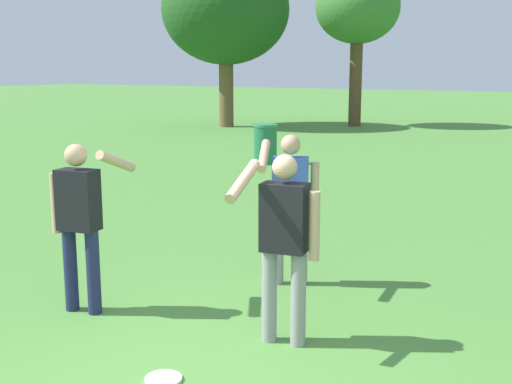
# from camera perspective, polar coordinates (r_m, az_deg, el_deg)

# --- Properties ---
(person_thrower) EXTENTS (0.61, 0.73, 1.64)m
(person_thrower) POSITION_cam_1_polar(r_m,az_deg,el_deg) (5.44, 2.44, -3.81)
(person_thrower) COLOR gray
(person_thrower) RESTS_ON ground
(person_catcher) EXTENTS (0.61, 0.73, 1.64)m
(person_catcher) POSITION_cam_1_polar(r_m,az_deg,el_deg) (6.39, -15.19, -1.95)
(person_catcher) COLOR #1E234C
(person_catcher) RESTS_ON ground
(person_bystander) EXTENTS (0.57, 0.81, 1.64)m
(person_bystander) POSITION_cam_1_polar(r_m,az_deg,el_deg) (6.95, 3.01, -0.55)
(person_bystander) COLOR gray
(person_bystander) RESTS_ON ground
(frisbee) EXTENTS (0.28, 0.28, 0.03)m
(frisbee) POSITION_cam_1_polar(r_m,az_deg,el_deg) (5.18, -8.13, -15.93)
(frisbee) COLOR white
(frisbee) RESTS_ON ground
(trash_can_further_along) EXTENTS (0.59, 0.59, 0.96)m
(trash_can_further_along) POSITION_cam_1_polar(r_m,az_deg,el_deg) (15.84, 0.82, 4.25)
(trash_can_further_along) COLOR #237047
(trash_can_further_along) RESTS_ON ground
(tree_tall_left) EXTENTS (4.85, 4.85, 6.50)m
(tree_tall_left) POSITION_cam_1_polar(r_m,az_deg,el_deg) (25.57, -2.69, 15.62)
(tree_tall_left) COLOR brown
(tree_tall_left) RESTS_ON ground
(tree_broad_center) EXTENTS (3.24, 3.24, 5.93)m
(tree_broad_center) POSITION_cam_1_polar(r_m,az_deg,el_deg) (26.19, 8.90, 15.53)
(tree_broad_center) COLOR brown
(tree_broad_center) RESTS_ON ground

